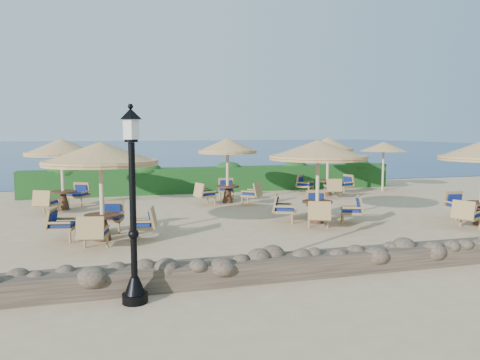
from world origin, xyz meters
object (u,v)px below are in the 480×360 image
cafe_set_1 (318,164)px  cafe_set_5 (328,157)px  cafe_set_4 (227,159)px  cafe_set_0 (101,171)px  extra_parasol (384,147)px  cafe_set_3 (62,157)px  lamp_post (133,214)px

cafe_set_1 → cafe_set_5: 6.64m
cafe_set_4 → cafe_set_5: size_ratio=1.01×
cafe_set_0 → extra_parasol: bearing=28.2°
cafe_set_0 → cafe_set_3: size_ratio=1.09×
cafe_set_1 → cafe_set_5: bearing=60.7°
lamp_post → cafe_set_5: 14.68m
extra_parasol → cafe_set_3: size_ratio=0.85×
extra_parasol → cafe_set_3: bearing=-174.0°
cafe_set_1 → cafe_set_3: size_ratio=1.12×
cafe_set_3 → extra_parasol: bearing=6.0°
cafe_set_3 → cafe_set_4: same height
extra_parasol → cafe_set_0: bearing=-151.8°
extra_parasol → cafe_set_3: (-14.60, -1.52, -0.19)m
lamp_post → cafe_set_0: size_ratio=1.08×
cafe_set_5 → cafe_set_0: bearing=-146.9°
cafe_set_3 → cafe_set_4: size_ratio=1.03×
cafe_set_1 → lamp_post: bearing=-137.4°
cafe_set_3 → lamp_post: bearing=-79.2°
lamp_post → cafe_set_3: 10.68m
extra_parasol → lamp_post: bearing=-136.4°
cafe_set_3 → cafe_set_4: bearing=-0.2°
lamp_post → cafe_set_5: bearing=50.7°
lamp_post → cafe_set_1: 8.23m
lamp_post → cafe_set_3: (-2.00, 10.48, 0.43)m
extra_parasol → cafe_set_4: cafe_set_4 is taller
cafe_set_0 → lamp_post: bearing=-83.6°
cafe_set_3 → cafe_set_4: 6.34m
cafe_set_3 → cafe_set_1: bearing=-31.4°
cafe_set_4 → cafe_set_5: (4.95, 0.90, -0.04)m
cafe_set_4 → cafe_set_3: bearing=179.8°
cafe_set_1 → cafe_set_4: size_ratio=1.15×
cafe_set_5 → extra_parasol: bearing=10.9°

